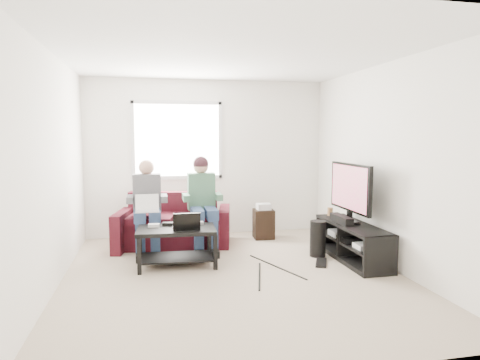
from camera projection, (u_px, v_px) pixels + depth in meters
name	position (u px, v px, depth m)	size (l,w,h in m)	color
floor	(233.00, 275.00, 5.17)	(4.50, 4.50, 0.00)	#B9A590
ceiling	(233.00, 55.00, 4.89)	(4.50, 4.50, 0.00)	white
wall_back	(207.00, 158.00, 7.22)	(4.50, 4.50, 0.00)	white
wall_front	(299.00, 193.00, 2.84)	(4.50, 4.50, 0.00)	white
wall_left	(52.00, 171.00, 4.61)	(4.50, 4.50, 0.00)	white
wall_right	(387.00, 165.00, 5.45)	(4.50, 4.50, 0.00)	white
window	(177.00, 140.00, 7.07)	(1.48, 0.04, 1.28)	white
sofa	(175.00, 226.00, 6.54)	(1.85, 1.06, 0.80)	#401016
person_left	(147.00, 202.00, 6.14)	(0.40, 0.71, 1.32)	navy
person_right	(202.00, 197.00, 6.31)	(0.40, 0.71, 1.37)	navy
laptop_silver	(147.00, 207.00, 5.90)	(0.32, 0.22, 0.24)	silver
coffee_table	(176.00, 238.00, 5.51)	(1.03, 0.67, 0.50)	black
laptop_black	(186.00, 220.00, 5.43)	(0.34, 0.24, 0.24)	black
controller_a	(154.00, 225.00, 5.55)	(0.14, 0.09, 0.04)	silver
controller_b	(168.00, 224.00, 5.65)	(0.14, 0.09, 0.04)	black
controller_c	(198.00, 223.00, 5.70)	(0.14, 0.09, 0.04)	gray
tv_stand	(352.00, 244.00, 5.78)	(0.45, 1.49, 0.50)	black
tv	(350.00, 189.00, 5.80)	(0.12, 1.10, 0.81)	black
soundbar	(341.00, 219.00, 5.82)	(0.12, 0.50, 0.10)	black
drink_cup	(330.00, 211.00, 6.35)	(0.08, 0.08, 0.12)	#A87948
console_white	(367.00, 246.00, 5.39)	(0.30, 0.22, 0.06)	silver
console_grey	(343.00, 233.00, 6.07)	(0.34, 0.26, 0.08)	gray
console_black	(354.00, 239.00, 5.73)	(0.38, 0.30, 0.07)	black
subwoofer	(318.00, 239.00, 5.95)	(0.22, 0.22, 0.50)	black
keyboard_floor	(321.00, 263.00, 5.63)	(0.14, 0.41, 0.02)	black
end_table	(264.00, 223.00, 7.00)	(0.32, 0.32, 0.57)	black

